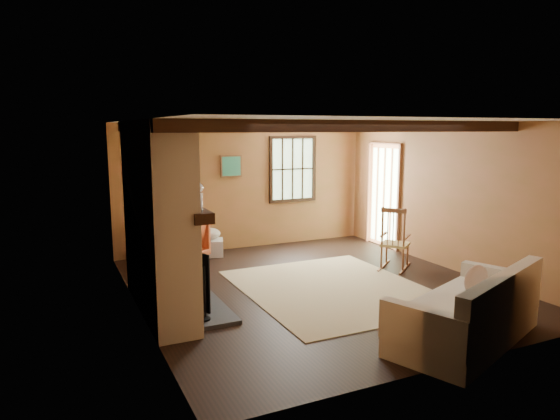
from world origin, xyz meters
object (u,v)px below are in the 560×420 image
laundry_basket (209,248)px  armchair (175,240)px  fireplace (159,226)px  sofa (471,316)px  rocking_chair (395,242)px

laundry_basket → armchair: armchair is taller
laundry_basket → armchair: 0.74m
fireplace → sofa: bearing=-40.3°
fireplace → rocking_chair: (3.90, 0.29, -0.66)m
rocking_chair → laundry_basket: (-2.54, 2.10, -0.29)m
rocking_chair → armchair: bearing=20.0°
fireplace → rocking_chair: fireplace is taller
fireplace → sofa: (2.83, -2.40, -0.81)m
sofa → laundry_basket: 5.02m
rocking_chair → armchair: (-3.20, 1.90, -0.04)m
fireplace → armchair: (0.70, 2.19, -0.70)m
rocking_chair → laundry_basket: 3.31m
fireplace → armchair: size_ratio=2.72×
fireplace → armchair: bearing=72.3°
rocking_chair → fireplace: bearing=55.0°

